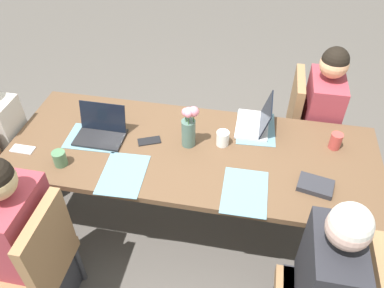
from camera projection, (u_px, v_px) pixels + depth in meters
name	position (u px, v px, depth m)	size (l,w,h in m)	color
ground_plane	(192.00, 220.00, 2.99)	(10.00, 10.00, 0.00)	#4C4742
dining_table	(192.00, 158.00, 2.54)	(2.39, 0.91, 0.74)	brown
chair_near_left_near	(36.00, 259.00, 2.17)	(0.44, 0.44, 0.90)	olive
person_near_left_near	(28.00, 245.00, 2.21)	(0.36, 0.40, 1.19)	#2D2D33
chair_far_left_far	(307.00, 122.00, 3.10)	(0.44, 0.44, 0.90)	olive
person_far_left_far	(317.00, 125.00, 3.03)	(0.36, 0.40, 1.19)	#2D2D33
person_head_left_right_near	(1.00, 148.00, 2.83)	(0.40, 0.36, 1.19)	#2D2D33
flower_vase	(189.00, 126.00, 2.44)	(0.11, 0.10, 0.30)	#4C6B60
placemat_near_left_near	(123.00, 174.00, 2.33)	(0.36, 0.26, 0.00)	slate
placemat_near_left_mid	(245.00, 192.00, 2.23)	(0.36, 0.26, 0.00)	slate
placemat_far_left_far	(256.00, 128.00, 2.66)	(0.36, 0.26, 0.00)	slate
placemat_head_left_right_near	(94.00, 138.00, 2.58)	(0.36, 0.26, 0.00)	slate
laptop_head_left_right_near	(101.00, 131.00, 2.57)	(0.32, 0.22, 0.21)	black
laptop_far_left_far	(256.00, 122.00, 2.65)	(0.22, 0.32, 0.21)	silver
coffee_mug_near_left	(336.00, 141.00, 2.48)	(0.08, 0.08, 0.11)	#AD3D38
coffee_mug_near_right	(223.00, 138.00, 2.51)	(0.08, 0.08, 0.10)	white
coffee_mug_centre_left	(60.00, 158.00, 2.37)	(0.08, 0.08, 0.10)	#47704C
book_red_cover	(315.00, 185.00, 2.24)	(0.20, 0.14, 0.03)	#28282D
phone_black	(149.00, 141.00, 2.56)	(0.15, 0.07, 0.01)	black
phone_silver	(23.00, 149.00, 2.50)	(0.15, 0.07, 0.01)	silver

